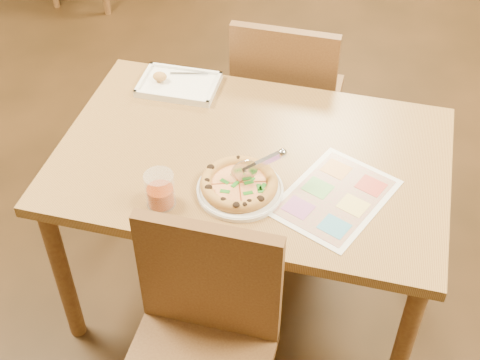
% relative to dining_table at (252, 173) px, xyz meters
% --- Properties ---
extents(dining_table, '(1.30, 0.85, 0.72)m').
position_rel_dining_table_xyz_m(dining_table, '(0.00, 0.00, 0.00)').
color(dining_table, olive).
rests_on(dining_table, ground).
extents(chair_near, '(0.42, 0.42, 0.47)m').
position_rel_dining_table_xyz_m(chair_near, '(0.00, -0.60, -0.07)').
color(chair_near, brown).
rests_on(chair_near, ground).
extents(chair_far, '(0.42, 0.42, 0.47)m').
position_rel_dining_table_xyz_m(chair_far, '(-0.00, 0.60, -0.07)').
color(chair_far, brown).
rests_on(chair_far, ground).
extents(plate, '(0.33, 0.33, 0.01)m').
position_rel_dining_table_xyz_m(plate, '(0.01, -0.18, 0.09)').
color(plate, white).
rests_on(plate, dining_table).
extents(pizza, '(0.25, 0.25, 0.04)m').
position_rel_dining_table_xyz_m(pizza, '(0.00, -0.17, 0.11)').
color(pizza, '#C98C44').
rests_on(pizza, plate).
extents(pizza_cutter, '(0.15, 0.09, 0.10)m').
position_rel_dining_table_xyz_m(pizza_cutter, '(0.05, -0.14, 0.17)').
color(pizza_cutter, silver).
rests_on(pizza_cutter, pizza).
extents(appetizer_tray, '(0.29, 0.20, 0.06)m').
position_rel_dining_table_xyz_m(appetizer_tray, '(-0.36, 0.30, 0.10)').
color(appetizer_tray, white).
rests_on(appetizer_tray, dining_table).
extents(glass_tumbler, '(0.09, 0.09, 0.11)m').
position_rel_dining_table_xyz_m(glass_tumbler, '(-0.22, -0.29, 0.14)').
color(glass_tumbler, '#8B2E0A').
rests_on(glass_tumbler, dining_table).
extents(menu, '(0.40, 0.46, 0.00)m').
position_rel_dining_table_xyz_m(menu, '(0.30, -0.13, 0.09)').
color(menu, silver).
rests_on(menu, dining_table).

